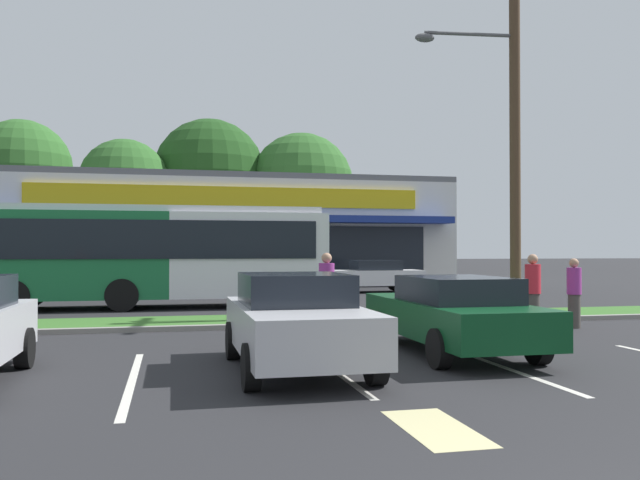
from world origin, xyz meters
The scene contains 19 objects.
grass_median centered at (0.00, 14.00, 0.06)m, with size 56.00×2.20×0.12m, color #386B28.
curb_lip centered at (0.00, 12.78, 0.06)m, with size 56.00×0.24×0.12m, color gray.
parking_stripe_0 centered at (-4.17, 7.06, 0.00)m, with size 0.12×4.80×0.01m, color silver.
parking_stripe_1 centered at (-1.15, 7.48, 0.00)m, with size 0.12×4.80×0.01m, color silver.
parking_stripe_2 centered at (1.54, 6.99, 0.00)m, with size 0.12×4.80×0.01m, color silver.
lot_arrow centered at (-0.91, 3.73, 0.00)m, with size 0.70×1.60×0.01m, color beige.
storefront_building centered at (-0.74, 35.49, 2.90)m, with size 24.13×12.32×5.79m.
tree_left centered at (-13.61, 45.38, 7.35)m, with size 6.71×6.71×10.72m.
tree_mid_left centered at (-6.79, 44.28, 6.38)m, with size 6.16×6.16×9.47m.
tree_mid centered at (-0.90, 46.36, 7.38)m, with size 8.22×8.22×11.49m.
tree_mid_right centered at (5.75, 45.00, 6.66)m, with size 7.65×7.65×10.49m.
utility_pole centered at (5.65, 14.03, 5.83)m, with size 3.06×2.40×10.96m.
city_bus centered at (-4.23, 19.09, 1.76)m, with size 11.21×2.76×3.25m.
car_0 centered at (4.97, 24.94, 0.74)m, with size 4.43×1.89×1.41m.
car_1 centered at (1.34, 8.35, 0.73)m, with size 1.94×4.75×1.39m.
car_2 centered at (-1.73, 7.31, 0.77)m, with size 1.94×4.22×1.50m.
pedestrian_by_pole centered at (-0.12, 12.07, 0.91)m, with size 0.36×0.36×1.80m.
pedestrian_mid centered at (5.78, 11.27, 0.84)m, with size 0.34×0.34×1.67m.
pedestrian_far centered at (4.55, 11.03, 0.89)m, with size 0.36×0.36×1.77m.
Camera 1 is at (-3.63, -2.78, 1.88)m, focal length 37.04 mm.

